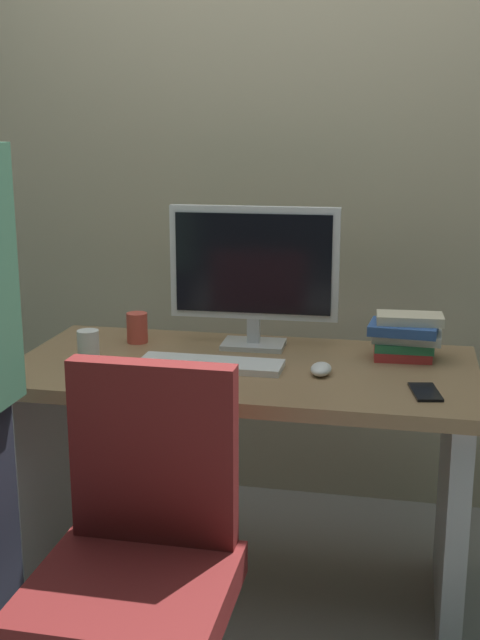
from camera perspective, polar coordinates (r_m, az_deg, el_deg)
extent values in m
plane|color=gray|center=(2.81, 0.22, -18.02)|extent=(9.00, 9.00, 0.00)
cube|color=tan|center=(3.17, 3.24, 14.15)|extent=(6.40, 0.10, 3.00)
cube|color=#93704C|center=(2.50, 0.24, -3.52)|extent=(1.39, 0.70, 0.04)
cube|color=#B2B2B7|center=(2.82, -12.70, -9.99)|extent=(0.06, 0.62, 0.72)
cube|color=#B2B2B7|center=(2.60, 14.41, -12.27)|extent=(0.06, 0.62, 0.72)
cube|color=maroon|center=(1.92, -7.62, -18.40)|extent=(0.44, 0.44, 0.08)
cube|color=maroon|center=(1.96, -6.01, -9.09)|extent=(0.40, 0.06, 0.44)
cube|color=silver|center=(2.68, 0.95, -1.70)|extent=(0.20, 0.15, 0.02)
cube|color=silver|center=(2.67, 0.95, -0.71)|extent=(0.04, 0.03, 0.08)
cube|color=silver|center=(2.62, 0.97, 3.96)|extent=(0.54, 0.05, 0.36)
cube|color=black|center=(2.60, 0.89, 3.90)|extent=(0.50, 0.02, 0.32)
cube|color=white|center=(2.46, -2.03, -3.07)|extent=(0.43, 0.13, 0.02)
ellipsoid|color=white|center=(2.40, 5.62, -3.39)|extent=(0.06, 0.10, 0.03)
cylinder|color=silver|center=(2.54, -10.43, -1.82)|extent=(0.07, 0.07, 0.10)
cylinder|color=#D84C3F|center=(2.74, -7.12, -0.53)|extent=(0.07, 0.07, 0.10)
cube|color=red|center=(2.60, 11.15, -2.31)|extent=(0.18, 0.14, 0.03)
cube|color=#338C59|center=(2.59, 11.27, -1.75)|extent=(0.18, 0.12, 0.03)
cube|color=white|center=(2.59, 11.47, -1.13)|extent=(0.21, 0.14, 0.03)
cube|color=#3359A5|center=(2.57, 11.23, -0.56)|extent=(0.21, 0.17, 0.03)
cube|color=beige|center=(2.58, 11.65, 0.10)|extent=(0.21, 0.12, 0.03)
cube|color=black|center=(2.29, 12.68, -4.88)|extent=(0.10, 0.15, 0.01)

